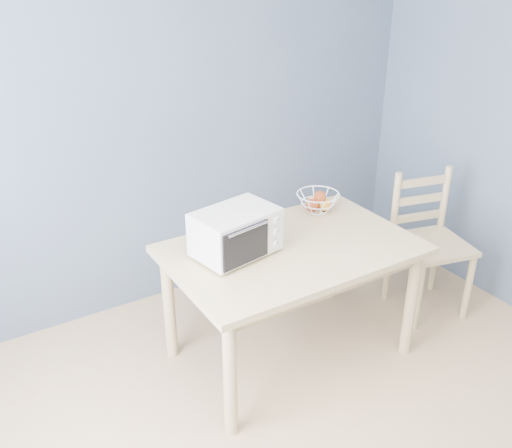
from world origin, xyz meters
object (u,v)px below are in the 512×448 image
dining_table (292,262)px  toaster_oven (233,233)px  fruit_basket (318,201)px  dining_chair (428,245)px

dining_table → toaster_oven: bearing=165.2°
dining_table → toaster_oven: size_ratio=2.85×
toaster_oven → fruit_basket: 0.77m
dining_table → dining_chair: (1.09, -0.04, -0.18)m
fruit_basket → toaster_oven: bearing=-163.5°
dining_table → toaster_oven: (-0.33, 0.09, 0.24)m
dining_table → fruit_basket: bearing=36.8°
dining_table → toaster_oven: toaster_oven is taller
dining_table → fruit_basket: 0.54m
fruit_basket → dining_chair: size_ratio=0.37×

